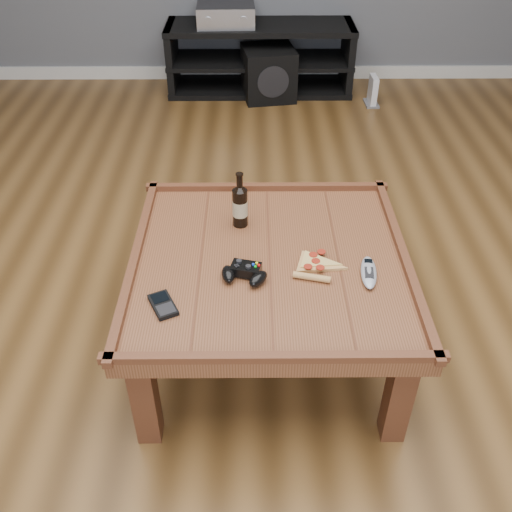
{
  "coord_description": "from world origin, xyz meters",
  "views": [
    {
      "loc": [
        -0.06,
        -1.62,
        1.72
      ],
      "look_at": [
        -0.05,
        -0.07,
        0.52
      ],
      "focal_mm": 40.0,
      "sensor_mm": 36.0,
      "label": 1
    }
  ],
  "objects_px": {
    "game_controller": "(244,273)",
    "av_receiver": "(226,14)",
    "remote_control": "(369,272)",
    "pizza_slice": "(315,265)",
    "media_console": "(260,59)",
    "subwoofer": "(268,73)",
    "smartphone": "(163,305)",
    "beer_bottle": "(240,205)",
    "game_console": "(373,92)",
    "coffee_table": "(269,272)"
  },
  "relations": [
    {
      "from": "remote_control",
      "to": "pizza_slice",
      "type": "bearing_deg",
      "value": 172.01
    },
    {
      "from": "coffee_table",
      "to": "smartphone",
      "type": "distance_m",
      "value": 0.44
    },
    {
      "from": "pizza_slice",
      "to": "subwoofer",
      "type": "xyz_separation_m",
      "value": [
        -0.1,
        2.65,
        -0.27
      ]
    },
    {
      "from": "beer_bottle",
      "to": "av_receiver",
      "type": "bearing_deg",
      "value": 93.21
    },
    {
      "from": "media_console",
      "to": "av_receiver",
      "type": "bearing_deg",
      "value": -178.77
    },
    {
      "from": "remote_control",
      "to": "subwoofer",
      "type": "bearing_deg",
      "value": 102.53
    },
    {
      "from": "beer_bottle",
      "to": "av_receiver",
      "type": "relative_size",
      "value": 0.53
    },
    {
      "from": "coffee_table",
      "to": "beer_bottle",
      "type": "height_order",
      "value": "beer_bottle"
    },
    {
      "from": "smartphone",
      "to": "media_console",
      "type": "bearing_deg",
      "value": 57.23
    },
    {
      "from": "game_controller",
      "to": "av_receiver",
      "type": "height_order",
      "value": "av_receiver"
    },
    {
      "from": "coffee_table",
      "to": "av_receiver",
      "type": "xyz_separation_m",
      "value": [
        -0.25,
        2.74,
        0.18
      ]
    },
    {
      "from": "av_receiver",
      "to": "coffee_table",
      "type": "bearing_deg",
      "value": -86.72
    },
    {
      "from": "beer_bottle",
      "to": "game_console",
      "type": "bearing_deg",
      "value": 67.13
    },
    {
      "from": "beer_bottle",
      "to": "smartphone",
      "type": "distance_m",
      "value": 0.54
    },
    {
      "from": "beer_bottle",
      "to": "game_console",
      "type": "relative_size",
      "value": 1.06
    },
    {
      "from": "beer_bottle",
      "to": "subwoofer",
      "type": "bearing_deg",
      "value": 85.88
    },
    {
      "from": "smartphone",
      "to": "subwoofer",
      "type": "bearing_deg",
      "value": 55.66
    },
    {
      "from": "game_console",
      "to": "beer_bottle",
      "type": "bearing_deg",
      "value": -114.45
    },
    {
      "from": "smartphone",
      "to": "game_console",
      "type": "bearing_deg",
      "value": 40.27
    },
    {
      "from": "media_console",
      "to": "subwoofer",
      "type": "height_order",
      "value": "media_console"
    },
    {
      "from": "beer_bottle",
      "to": "game_console",
      "type": "xyz_separation_m",
      "value": [
        0.94,
        2.23,
        -0.44
      ]
    },
    {
      "from": "game_controller",
      "to": "av_receiver",
      "type": "distance_m",
      "value": 2.86
    },
    {
      "from": "media_console",
      "to": "pizza_slice",
      "type": "height_order",
      "value": "media_console"
    },
    {
      "from": "coffee_table",
      "to": "game_controller",
      "type": "xyz_separation_m",
      "value": [
        -0.09,
        -0.11,
        0.08
      ]
    },
    {
      "from": "coffee_table",
      "to": "beer_bottle",
      "type": "distance_m",
      "value": 0.29
    },
    {
      "from": "smartphone",
      "to": "game_controller",
      "type": "bearing_deg",
      "value": 2.36
    },
    {
      "from": "media_console",
      "to": "beer_bottle",
      "type": "height_order",
      "value": "beer_bottle"
    },
    {
      "from": "media_console",
      "to": "remote_control",
      "type": "xyz_separation_m",
      "value": [
        0.34,
        -2.84,
        0.22
      ]
    },
    {
      "from": "coffee_table",
      "to": "remote_control",
      "type": "xyz_separation_m",
      "value": [
        0.34,
        -0.09,
        0.07
      ]
    },
    {
      "from": "coffee_table",
      "to": "beer_bottle",
      "type": "xyz_separation_m",
      "value": [
        -0.11,
        0.22,
        0.15
      ]
    },
    {
      "from": "subwoofer",
      "to": "beer_bottle",
      "type": "bearing_deg",
      "value": -103.39
    },
    {
      "from": "av_receiver",
      "to": "smartphone",
      "type": "bearing_deg",
      "value": -93.93
    },
    {
      "from": "game_controller",
      "to": "coffee_table",
      "type": "bearing_deg",
      "value": 64.18
    },
    {
      "from": "game_controller",
      "to": "smartphone",
      "type": "relative_size",
      "value": 1.24
    },
    {
      "from": "game_controller",
      "to": "subwoofer",
      "type": "xyz_separation_m",
      "value": [
        0.15,
        2.71,
        -0.29
      ]
    },
    {
      "from": "beer_bottle",
      "to": "remote_control",
      "type": "xyz_separation_m",
      "value": [
        0.45,
        -0.31,
        -0.08
      ]
    },
    {
      "from": "game_controller",
      "to": "av_receiver",
      "type": "bearing_deg",
      "value": 107.43
    },
    {
      "from": "coffee_table",
      "to": "subwoofer",
      "type": "relative_size",
      "value": 2.42
    },
    {
      "from": "coffee_table",
      "to": "media_console",
      "type": "relative_size",
      "value": 0.74
    },
    {
      "from": "av_receiver",
      "to": "game_console",
      "type": "relative_size",
      "value": 2.0
    },
    {
      "from": "media_console",
      "to": "pizza_slice",
      "type": "xyz_separation_m",
      "value": [
        0.16,
        -2.8,
        0.21
      ]
    },
    {
      "from": "game_controller",
      "to": "pizza_slice",
      "type": "distance_m",
      "value": 0.26
    },
    {
      "from": "game_controller",
      "to": "subwoofer",
      "type": "bearing_deg",
      "value": 100.98
    },
    {
      "from": "smartphone",
      "to": "subwoofer",
      "type": "distance_m",
      "value": 2.9
    },
    {
      "from": "pizza_slice",
      "to": "smartphone",
      "type": "bearing_deg",
      "value": -144.24
    },
    {
      "from": "av_receiver",
      "to": "beer_bottle",
      "type": "bearing_deg",
      "value": -88.73
    },
    {
      "from": "av_receiver",
      "to": "game_console",
      "type": "distance_m",
      "value": 1.22
    },
    {
      "from": "coffee_table",
      "to": "game_console",
      "type": "distance_m",
      "value": 2.61
    },
    {
      "from": "beer_bottle",
      "to": "remote_control",
      "type": "height_order",
      "value": "beer_bottle"
    },
    {
      "from": "coffee_table",
      "to": "beer_bottle",
      "type": "relative_size",
      "value": 4.53
    }
  ]
}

